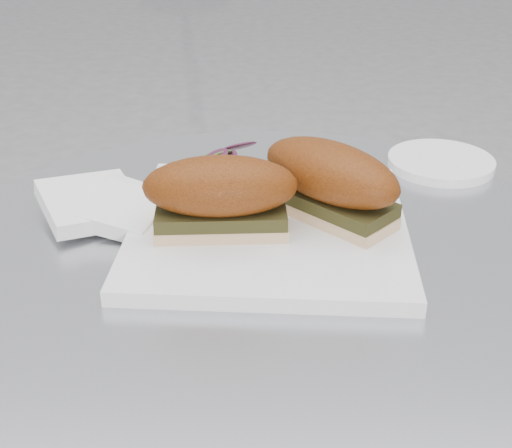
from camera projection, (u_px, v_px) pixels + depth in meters
The scene contains 7 objects.
table at pixel (263, 439), 0.82m from camera, with size 0.70×0.70×0.73m.
plate at pixel (269, 228), 0.74m from camera, with size 0.28×0.28×0.02m, color white.
sandwich_left at pixel (221, 194), 0.70m from camera, with size 0.15×0.07×0.08m.
sandwich_right at pixel (330, 180), 0.73m from camera, with size 0.17×0.17×0.08m.
salad at pixel (220, 166), 0.80m from camera, with size 0.09×0.09×0.05m, color #548C2D, non-canonical shape.
napkin at pixel (108, 215), 0.77m from camera, with size 0.13×0.13×0.02m, color white, non-canonical shape.
saucer at pixel (441, 162), 0.90m from camera, with size 0.13×0.13×0.01m, color white.
Camera 1 is at (-0.02, -0.60, 1.09)m, focal length 50.00 mm.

